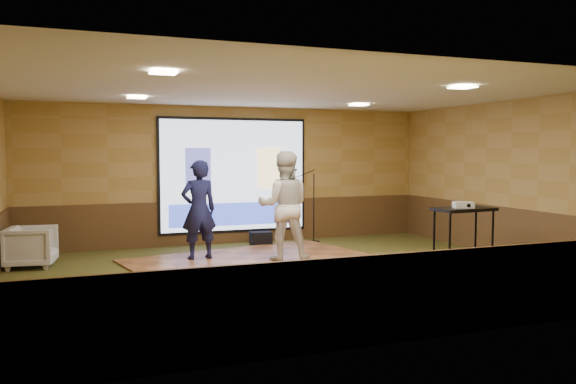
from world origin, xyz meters
name	(u,v)px	position (x,y,z in m)	size (l,w,h in m)	color
ground	(289,275)	(0.00, 0.00, 0.00)	(9.00, 9.00, 0.00)	#31391A
room_shell	(289,147)	(0.00, 0.00, 2.09)	(9.04, 7.04, 3.02)	#A88646
wainscot_back	(234,222)	(0.00, 3.48, 0.47)	(9.00, 0.04, 0.95)	#4B3519
wainscot_front	(405,297)	(0.00, -3.48, 0.47)	(9.00, 0.04, 0.95)	#4B3519
wainscot_right	(508,232)	(4.48, 0.00, 0.47)	(0.04, 7.00, 0.95)	#4B3519
projector_screen	(234,177)	(0.00, 3.44, 1.47)	(3.32, 0.06, 2.52)	black
downlight_nw	(137,98)	(-2.20, 1.80, 2.97)	(0.32, 0.32, 0.02)	#FCE9BD
downlight_ne	(359,105)	(2.20, 1.80, 2.97)	(0.32, 0.32, 0.02)	#FCE9BD
downlight_sw	(164,73)	(-2.20, -1.50, 2.97)	(0.32, 0.32, 0.02)	#FCE9BD
downlight_se	(463,87)	(2.20, -1.50, 2.97)	(0.32, 0.32, 0.02)	#FCE9BD
dance_floor	(261,263)	(-0.15, 1.02, 0.02)	(4.37, 3.33, 0.03)	#A4663C
player_left	(199,210)	(-1.14, 1.72, 0.95)	(0.67, 0.44, 1.83)	#13163D
player_right	(284,206)	(0.30, 1.07, 1.03)	(0.97, 0.75, 1.99)	beige
av_table	(463,225)	(2.86, -0.75, 0.77)	(1.02, 0.54, 1.08)	black
projector	(463,205)	(2.81, -0.79, 1.13)	(0.31, 0.26, 0.10)	silver
mic_stand	(311,220)	(1.65, 2.96, 0.49)	(0.65, 0.27, 1.65)	black
banquet_chair	(31,247)	(-4.00, 2.13, 0.36)	(0.77, 0.79, 0.72)	gray
duffel_bag	(261,238)	(0.47, 3.00, 0.14)	(0.46, 0.30, 0.28)	black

